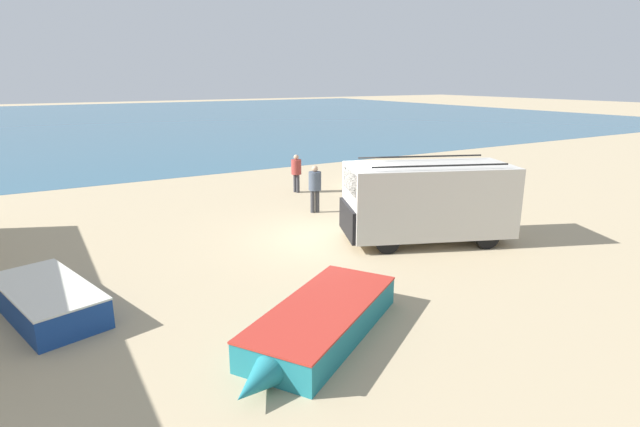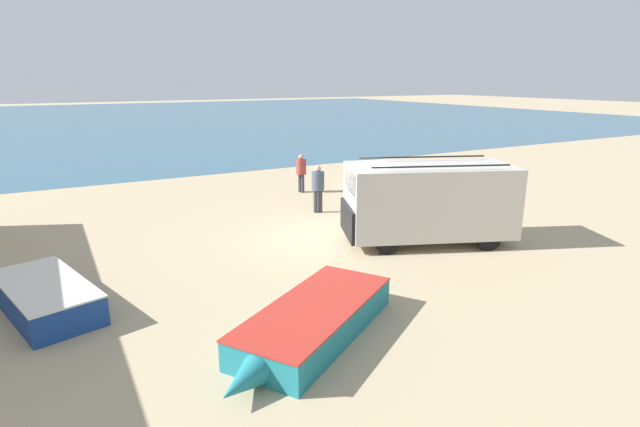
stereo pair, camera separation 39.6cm
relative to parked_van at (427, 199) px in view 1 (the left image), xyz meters
name	(u,v)px [view 1 (the left image)]	position (x,y,z in m)	size (l,w,h in m)	color
ground_plane	(337,237)	(-2.12, 1.66, -1.28)	(200.00, 200.00, 0.00)	tan
sea_water	(100,120)	(-2.12, 53.66, -1.28)	(120.00, 80.00, 0.01)	#33607A
parked_van	(427,199)	(0.00, 0.00, 0.00)	(5.32, 3.81, 2.47)	beige
fishing_rowboat_0	(45,298)	(-10.18, 0.40, -0.96)	(2.21, 3.96, 0.65)	navy
fishing_rowboat_1	(319,323)	(-5.75, -3.42, -0.98)	(4.53, 3.42, 0.60)	#1E757F
fishing_rowboat_2	(370,178)	(3.46, 7.55, -0.97)	(4.06, 3.78, 0.63)	#ADA89E
fisherman_0	(296,170)	(-0.26, 7.83, -0.30)	(0.43, 0.43, 1.64)	#38383D
fisherman_1	(315,185)	(-1.25, 4.54, -0.24)	(0.46, 0.46, 1.74)	#38383D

